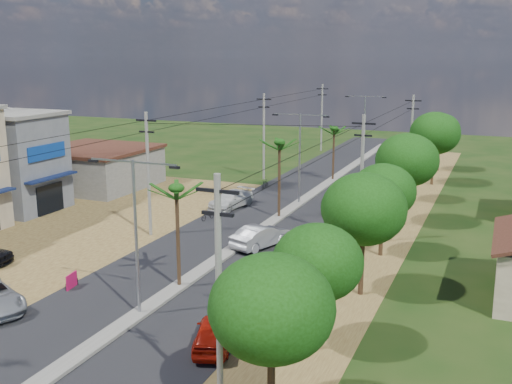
% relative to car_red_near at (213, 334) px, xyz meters
% --- Properties ---
extents(ground, '(160.00, 160.00, 0.00)m').
position_rel_car_red_near_xyz_m(ground, '(-5.00, 1.61, -0.68)').
color(ground, black).
rests_on(ground, ground).
extents(road, '(12.00, 110.00, 0.04)m').
position_rel_car_red_near_xyz_m(road, '(-5.00, 16.61, -0.66)').
color(road, black).
rests_on(road, ground).
extents(median, '(1.00, 90.00, 0.18)m').
position_rel_car_red_near_xyz_m(median, '(-5.00, 19.61, -0.59)').
color(median, '#605E56').
rests_on(median, ground).
extents(dirt_lot_west, '(18.00, 46.00, 0.04)m').
position_rel_car_red_near_xyz_m(dirt_lot_west, '(-20.00, 9.61, -0.66)').
color(dirt_lot_west, brown).
rests_on(dirt_lot_west, ground).
extents(dirt_shoulder_east, '(5.00, 90.00, 0.03)m').
position_rel_car_red_near_xyz_m(dirt_shoulder_east, '(3.50, 16.61, -0.67)').
color(dirt_shoulder_east, brown).
rests_on(dirt_shoulder_east, ground).
extents(shophouse_grey, '(9.00, 6.40, 8.30)m').
position_rel_car_red_near_xyz_m(shophouse_grey, '(-26.98, 15.61, 3.48)').
color(shophouse_grey, '#505358').
rests_on(shophouse_grey, ground).
extents(low_shed, '(10.40, 10.40, 3.95)m').
position_rel_car_red_near_xyz_m(low_shed, '(-26.00, 25.61, 1.28)').
color(low_shed, '#605E56').
rests_on(low_shed, ground).
extents(tree_east_a, '(4.40, 4.40, 6.37)m').
position_rel_car_red_near_xyz_m(tree_east_a, '(4.50, -4.39, 3.81)').
color(tree_east_a, black).
rests_on(tree_east_a, ground).
extents(tree_east_b, '(4.00, 4.00, 5.83)m').
position_rel_car_red_near_xyz_m(tree_east_b, '(4.30, 1.61, 3.43)').
color(tree_east_b, black).
rests_on(tree_east_b, ground).
extents(tree_east_c, '(4.60, 4.60, 6.83)m').
position_rel_car_red_near_xyz_m(tree_east_c, '(4.70, 8.61, 4.18)').
color(tree_east_c, black).
rests_on(tree_east_c, ground).
extents(tree_east_d, '(4.20, 4.20, 6.13)m').
position_rel_car_red_near_xyz_m(tree_east_d, '(4.40, 15.61, 3.66)').
color(tree_east_d, black).
rests_on(tree_east_d, ground).
extents(tree_east_e, '(4.80, 4.80, 7.14)m').
position_rel_car_red_near_xyz_m(tree_east_e, '(4.60, 23.61, 4.41)').
color(tree_east_e, black).
rests_on(tree_east_e, ground).
extents(tree_east_f, '(3.80, 3.80, 5.52)m').
position_rel_car_red_near_xyz_m(tree_east_f, '(4.20, 31.61, 3.21)').
color(tree_east_f, black).
rests_on(tree_east_f, ground).
extents(tree_east_g, '(5.00, 5.00, 7.38)m').
position_rel_car_red_near_xyz_m(tree_east_g, '(4.80, 39.61, 4.56)').
color(tree_east_g, black).
rests_on(tree_east_g, ground).
extents(tree_east_h, '(4.40, 4.40, 6.52)m').
position_rel_car_red_near_xyz_m(tree_east_h, '(4.50, 47.61, 3.96)').
color(tree_east_h, black).
rests_on(tree_east_h, ground).
extents(palm_median_near, '(2.00, 2.00, 6.15)m').
position_rel_car_red_near_xyz_m(palm_median_near, '(-5.00, 5.61, 4.85)').
color(palm_median_near, black).
rests_on(palm_median_near, ground).
extents(palm_median_mid, '(2.00, 2.00, 6.55)m').
position_rel_car_red_near_xyz_m(palm_median_mid, '(-5.00, 21.61, 5.22)').
color(palm_median_mid, black).
rests_on(palm_median_mid, ground).
extents(palm_median_far, '(2.00, 2.00, 5.85)m').
position_rel_car_red_near_xyz_m(palm_median_far, '(-5.00, 37.61, 4.58)').
color(palm_median_far, black).
rests_on(palm_median_far, ground).
extents(streetlight_near, '(5.10, 0.18, 8.00)m').
position_rel_car_red_near_xyz_m(streetlight_near, '(-5.00, 1.61, 4.10)').
color(streetlight_near, gray).
rests_on(streetlight_near, ground).
extents(streetlight_mid, '(5.10, 0.18, 8.00)m').
position_rel_car_red_near_xyz_m(streetlight_mid, '(-5.00, 26.61, 4.10)').
color(streetlight_mid, gray).
rests_on(streetlight_mid, ground).
extents(streetlight_far, '(5.10, 0.18, 8.00)m').
position_rel_car_red_near_xyz_m(streetlight_far, '(-5.00, 51.61, 4.10)').
color(streetlight_far, gray).
rests_on(streetlight_far, ground).
extents(utility_pole_w_b, '(1.60, 0.24, 9.00)m').
position_rel_car_red_near_xyz_m(utility_pole_w_b, '(-12.00, 13.61, 4.08)').
color(utility_pole_w_b, '#605E56').
rests_on(utility_pole_w_b, ground).
extents(utility_pole_w_c, '(1.60, 0.24, 9.00)m').
position_rel_car_red_near_xyz_m(utility_pole_w_c, '(-12.00, 35.61, 4.08)').
color(utility_pole_w_c, '#605E56').
rests_on(utility_pole_w_c, ground).
extents(utility_pole_w_d, '(1.60, 0.24, 9.00)m').
position_rel_car_red_near_xyz_m(utility_pole_w_d, '(-12.00, 56.61, 4.08)').
color(utility_pole_w_d, '#605E56').
rests_on(utility_pole_w_d, ground).
extents(utility_pole_e_a, '(1.60, 0.24, 9.00)m').
position_rel_car_red_near_xyz_m(utility_pole_e_a, '(2.50, -4.39, 4.08)').
color(utility_pole_e_a, '#605E56').
rests_on(utility_pole_e_a, ground).
extents(utility_pole_e_b, '(1.60, 0.24, 9.00)m').
position_rel_car_red_near_xyz_m(utility_pole_e_b, '(2.50, 17.61, 4.08)').
color(utility_pole_e_b, '#605E56').
rests_on(utility_pole_e_b, ground).
extents(utility_pole_e_c, '(1.60, 0.24, 9.00)m').
position_rel_car_red_near_xyz_m(utility_pole_e_c, '(2.50, 39.61, 4.08)').
color(utility_pole_e_c, '#605E56').
rests_on(utility_pole_e_c, ground).
extents(car_red_near, '(2.85, 4.31, 1.36)m').
position_rel_car_red_near_xyz_m(car_red_near, '(0.00, 0.00, 0.00)').
color(car_red_near, '#981408').
rests_on(car_red_near, ground).
extents(car_silver_mid, '(3.09, 4.95, 1.54)m').
position_rel_car_red_near_xyz_m(car_silver_mid, '(-3.50, 14.13, 0.09)').
color(car_silver_mid, gray).
rests_on(car_silver_mid, ground).
extents(car_white_far, '(2.88, 5.19, 1.42)m').
position_rel_car_red_near_xyz_m(car_white_far, '(-10.00, 23.15, 0.03)').
color(car_white_far, '#AFAFAA').
rests_on(car_white_far, ground).
extents(moto_rider_west_a, '(0.83, 1.62, 0.81)m').
position_rel_car_red_near_xyz_m(moto_rider_west_a, '(-10.00, 18.85, -0.27)').
color(moto_rider_west_a, black).
rests_on(moto_rider_west_a, ground).
extents(moto_rider_west_b, '(0.47, 1.53, 0.91)m').
position_rel_car_red_near_xyz_m(moto_rider_west_b, '(-10.00, 31.04, -0.23)').
color(moto_rider_west_b, black).
rests_on(moto_rider_west_b, ground).
extents(roadside_sign, '(0.24, 1.08, 0.90)m').
position_rel_car_red_near_xyz_m(roadside_sign, '(-10.54, 3.15, -0.24)').
color(roadside_sign, '#A40F42').
rests_on(roadside_sign, ground).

